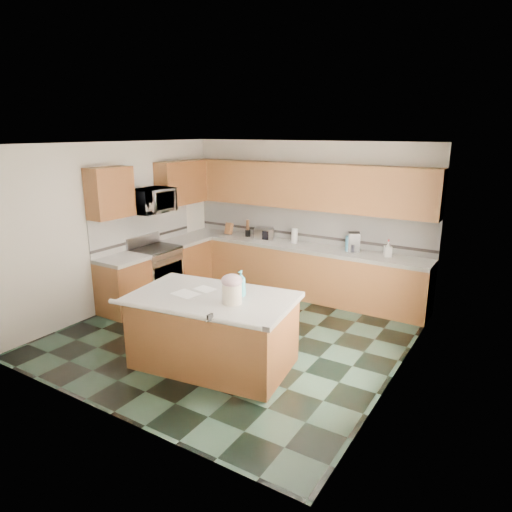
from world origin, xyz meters
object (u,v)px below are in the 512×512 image
Objects in this scene: soap_bottle_island at (241,283)px; knife_block at (229,229)px; island_base at (213,333)px; treat_jar at (232,293)px; coffee_maker at (354,242)px; island_top at (212,298)px; toaster_oven at (264,234)px.

soap_bottle_island reaches higher than knife_block.
island_base is 7.86× the size of treat_jar.
soap_bottle_island is at bearing -122.64° from coffee_maker.
treat_jar is at bearing -20.89° from island_top.
toaster_oven is 1.11× the size of coffee_maker.
island_top is 9.00× the size of knife_block.
coffee_maker is (2.51, 0.03, 0.05)m from knife_block.
toaster_oven is 1.72m from coffee_maker.
coffee_maker is at bearing -23.91° from toaster_oven.
knife_block is at bearing 113.47° from island_top.
knife_block is (-1.80, 2.91, 0.14)m from island_top.
island_top is at bearing -59.96° from knife_block.
island_base is 5.86× the size of soap_bottle_island.
toaster_oven is at bearing 96.68° from treat_jar.
toaster_oven is (-1.01, 2.91, 0.59)m from island_base.
island_base is at bearing -127.79° from coffee_maker.
island_top is 8.28× the size of treat_jar.
treat_jar is at bearing -121.08° from coffee_maker.
toaster_oven reaches higher than island_base.
island_base is at bearing -59.96° from knife_block.
coffee_maker is at bearing 65.43° from treat_jar.
soap_bottle_island is 1.01× the size of coffee_maker.
treat_jar reaches higher than island_top.
island_top reaches higher than island_base.
coffee_maker reaches higher than treat_jar.
island_top is at bearing -127.79° from coffee_maker.
knife_block is (-2.10, 2.74, -0.05)m from soap_bottle_island.
treat_jar is 1.09× the size of knife_block.
toaster_oven is (-1.35, 2.99, -0.02)m from treat_jar.
island_base is 3.48m from knife_block.
treat_jar is at bearing -56.00° from knife_block.
island_base is at bearing 0.00° from island_top.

